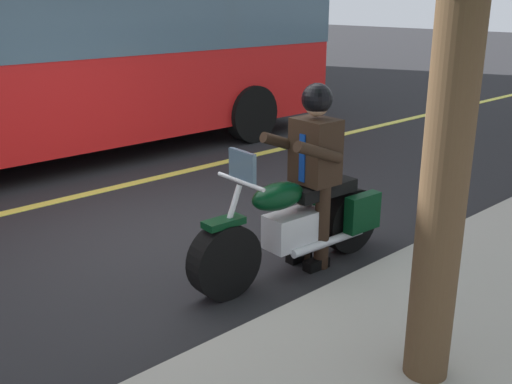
{
  "coord_description": "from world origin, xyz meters",
  "views": [
    {
      "loc": [
        3.31,
        4.91,
        2.46
      ],
      "look_at": [
        -0.2,
        1.09,
        0.75
      ],
      "focal_mm": 41.63,
      "sensor_mm": 36.0,
      "label": 1
    }
  ],
  "objects": [
    {
      "name": "rider_main",
      "position": [
        -0.64,
        1.41,
        1.04
      ],
      "size": [
        0.64,
        0.57,
        1.74
      ],
      "color": "black",
      "rests_on": "ground_plane"
    },
    {
      "name": "ground_plane",
      "position": [
        0.0,
        0.0,
        0.0
      ],
      "size": [
        80.0,
        80.0,
        0.0
      ],
      "primitive_type": "plane",
      "color": "black"
    },
    {
      "name": "lane_center_stripe",
      "position": [
        0.0,
        -2.0,
        0.01
      ],
      "size": [
        60.0,
        0.16,
        0.01
      ],
      "primitive_type": "cube",
      "color": "#E5DB4C",
      "rests_on": "ground_plane"
    },
    {
      "name": "motorcycle_main",
      "position": [
        -0.45,
        1.4,
        0.45
      ],
      "size": [
        2.22,
        0.66,
        1.26
      ],
      "color": "black",
      "rests_on": "ground_plane"
    },
    {
      "name": "bus_far",
      "position": [
        -0.04,
        -3.96,
        1.87
      ],
      "size": [
        11.05,
        2.7,
        3.3
      ],
      "color": "red",
      "rests_on": "ground_plane"
    }
  ]
}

